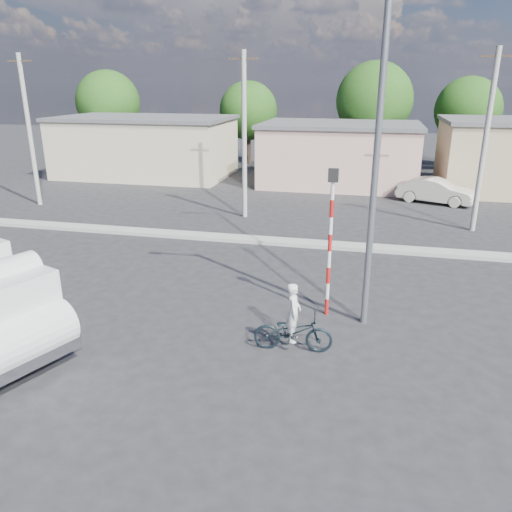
% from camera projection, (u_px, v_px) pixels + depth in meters
% --- Properties ---
extents(ground_plane, '(120.00, 120.00, 0.00)m').
position_uv_depth(ground_plane, '(209.00, 325.00, 14.27)').
color(ground_plane, '#242427').
rests_on(ground_plane, ground).
extents(median, '(40.00, 0.80, 0.16)m').
position_uv_depth(median, '(267.00, 241.00, 21.59)').
color(median, '#99968E').
rests_on(median, ground).
extents(bicycle, '(2.08, 0.89, 1.07)m').
position_uv_depth(bicycle, '(293.00, 332.00, 12.78)').
color(bicycle, black).
rests_on(bicycle, ground).
extents(cyclist, '(0.42, 0.60, 1.56)m').
position_uv_depth(cyclist, '(293.00, 323.00, 12.70)').
color(cyclist, white).
rests_on(cyclist, ground).
extents(car_cream, '(4.49, 2.78, 1.40)m').
position_uv_depth(car_cream, '(436.00, 191.00, 28.43)').
color(car_cream, beige).
rests_on(car_cream, ground).
extents(traffic_pole, '(0.28, 0.18, 4.36)m').
position_uv_depth(traffic_pole, '(330.00, 231.00, 14.10)').
color(traffic_pole, red).
rests_on(traffic_pole, ground).
extents(streetlight, '(2.34, 0.22, 9.00)m').
position_uv_depth(streetlight, '(371.00, 148.00, 12.84)').
color(streetlight, slate).
rests_on(streetlight, ground).
extents(building_row, '(37.80, 7.30, 4.44)m').
position_uv_depth(building_row, '(326.00, 152.00, 33.55)').
color(building_row, beige).
rests_on(building_row, ground).
extents(tree_row, '(51.24, 7.43, 8.42)m').
position_uv_depth(tree_row, '(421.00, 105.00, 37.26)').
color(tree_row, '#38281E').
rests_on(tree_row, ground).
extents(utility_poles, '(35.40, 0.24, 8.00)m').
position_uv_depth(utility_poles, '(353.00, 139.00, 23.26)').
color(utility_poles, '#99968E').
rests_on(utility_poles, ground).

